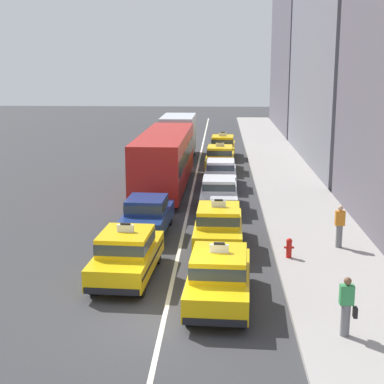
{
  "coord_description": "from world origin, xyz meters",
  "views": [
    {
      "loc": [
        1.55,
        -15.1,
        7.14
      ],
      "look_at": [
        0.27,
        11.02,
        1.3
      ],
      "focal_mm": 54.91,
      "sensor_mm": 36.0,
      "label": 1
    }
  ],
  "objects_px": {
    "bus_left_third": "(165,158)",
    "pedestrian_near_crosswalk": "(340,226)",
    "taxi_left_nearest": "(127,253)",
    "fire_hydrant": "(289,247)",
    "taxi_right_second": "(218,226)",
    "sedan_right_third": "(219,192)",
    "sedan_right_fourth": "(221,173)",
    "pedestrian_mid_block": "(347,307)",
    "taxi_right_nearest": "(219,276)",
    "sedan_left_second": "(147,214)",
    "box_truck_left_fourth": "(179,135)",
    "taxi_right_fifth": "(220,158)",
    "taxi_right_sixth": "(223,146)"
  },
  "relations": [
    {
      "from": "bus_left_third",
      "to": "pedestrian_near_crosswalk",
      "type": "distance_m",
      "value": 13.31
    },
    {
      "from": "taxi_left_nearest",
      "to": "fire_hydrant",
      "type": "relative_size",
      "value": 6.37
    },
    {
      "from": "bus_left_third",
      "to": "taxi_right_second",
      "type": "relative_size",
      "value": 2.45
    },
    {
      "from": "sedan_right_third",
      "to": "sedan_right_fourth",
      "type": "xyz_separation_m",
      "value": [
        0.07,
        5.24,
        0.0
      ]
    },
    {
      "from": "pedestrian_mid_block",
      "to": "taxi_right_second",
      "type": "bearing_deg",
      "value": 113.37
    },
    {
      "from": "sedan_right_third",
      "to": "taxi_left_nearest",
      "type": "bearing_deg",
      "value": -107.52
    },
    {
      "from": "bus_left_third",
      "to": "taxi_right_nearest",
      "type": "distance_m",
      "value": 16.42
    },
    {
      "from": "sedan_left_second",
      "to": "box_truck_left_fourth",
      "type": "xyz_separation_m",
      "value": [
        -0.01,
        19.58,
        0.93
      ]
    },
    {
      "from": "sedan_right_third",
      "to": "taxi_right_fifth",
      "type": "bearing_deg",
      "value": 89.87
    },
    {
      "from": "sedan_right_third",
      "to": "taxi_right_nearest",
      "type": "bearing_deg",
      "value": -89.76
    },
    {
      "from": "sedan_left_second",
      "to": "sedan_right_third",
      "type": "bearing_deg",
      "value": 55.42
    },
    {
      "from": "sedan_left_second",
      "to": "box_truck_left_fourth",
      "type": "relative_size",
      "value": 0.63
    },
    {
      "from": "sedan_left_second",
      "to": "taxi_right_nearest",
      "type": "distance_m",
      "value": 7.85
    },
    {
      "from": "taxi_left_nearest",
      "to": "taxi_right_fifth",
      "type": "relative_size",
      "value": 1.01
    },
    {
      "from": "bus_left_third",
      "to": "sedan_right_fourth",
      "type": "distance_m",
      "value": 3.38
    },
    {
      "from": "taxi_left_nearest",
      "to": "taxi_right_fifth",
      "type": "xyz_separation_m",
      "value": [
        3.06,
        19.97,
        0.0
      ]
    },
    {
      "from": "bus_left_third",
      "to": "taxi_right_second",
      "type": "bearing_deg",
      "value": -73.75
    },
    {
      "from": "taxi_left_nearest",
      "to": "pedestrian_mid_block",
      "type": "relative_size",
      "value": 2.9
    },
    {
      "from": "taxi_right_second",
      "to": "pedestrian_mid_block",
      "type": "distance_m",
      "value": 8.42
    },
    {
      "from": "fire_hydrant",
      "to": "pedestrian_mid_block",
      "type": "bearing_deg",
      "value": -82.95
    },
    {
      "from": "taxi_right_second",
      "to": "sedan_right_third",
      "type": "distance_m",
      "value": 6.09
    },
    {
      "from": "taxi_left_nearest",
      "to": "taxi_right_second",
      "type": "relative_size",
      "value": 1.01
    },
    {
      "from": "taxi_left_nearest",
      "to": "pedestrian_near_crosswalk",
      "type": "xyz_separation_m",
      "value": [
        7.67,
        3.31,
        0.11
      ]
    },
    {
      "from": "taxi_right_nearest",
      "to": "taxi_right_fifth",
      "type": "relative_size",
      "value": 1.01
    },
    {
      "from": "sedan_right_fourth",
      "to": "fire_hydrant",
      "type": "relative_size",
      "value": 5.91
    },
    {
      "from": "sedan_left_second",
      "to": "taxi_right_nearest",
      "type": "xyz_separation_m",
      "value": [
        3.06,
        -7.23,
        0.03
      ]
    },
    {
      "from": "bus_left_third",
      "to": "sedan_right_third",
      "type": "xyz_separation_m",
      "value": [
        3.08,
        -4.5,
        -0.97
      ]
    },
    {
      "from": "taxi_right_nearest",
      "to": "fire_hydrant",
      "type": "distance_m",
      "value": 4.72
    },
    {
      "from": "box_truck_left_fourth",
      "to": "pedestrian_near_crosswalk",
      "type": "bearing_deg",
      "value": -70.44
    },
    {
      "from": "sedan_right_third",
      "to": "taxi_right_sixth",
      "type": "bearing_deg",
      "value": 89.22
    },
    {
      "from": "bus_left_third",
      "to": "box_truck_left_fourth",
      "type": "bearing_deg",
      "value": 89.66
    },
    {
      "from": "taxi_right_nearest",
      "to": "sedan_right_third",
      "type": "relative_size",
      "value": 1.07
    },
    {
      "from": "box_truck_left_fourth",
      "to": "sedan_right_third",
      "type": "xyz_separation_m",
      "value": [
        3.02,
        -15.22,
        -0.93
      ]
    },
    {
      "from": "sedan_right_third",
      "to": "pedestrian_near_crosswalk",
      "type": "bearing_deg",
      "value": -53.72
    },
    {
      "from": "box_truck_left_fourth",
      "to": "taxi_right_nearest",
      "type": "bearing_deg",
      "value": -83.47
    },
    {
      "from": "sedan_right_third",
      "to": "pedestrian_mid_block",
      "type": "bearing_deg",
      "value": -76.39
    },
    {
      "from": "taxi_right_second",
      "to": "pedestrian_near_crosswalk",
      "type": "distance_m",
      "value": 4.63
    },
    {
      "from": "bus_left_third",
      "to": "sedan_right_third",
      "type": "bearing_deg",
      "value": -55.62
    },
    {
      "from": "box_truck_left_fourth",
      "to": "fire_hydrant",
      "type": "height_order",
      "value": "box_truck_left_fourth"
    },
    {
      "from": "taxi_right_second",
      "to": "fire_hydrant",
      "type": "bearing_deg",
      "value": -30.79
    },
    {
      "from": "taxi_left_nearest",
      "to": "sedan_left_second",
      "type": "height_order",
      "value": "taxi_left_nearest"
    },
    {
      "from": "taxi_right_fifth",
      "to": "sedan_right_third",
      "type": "bearing_deg",
      "value": -90.13
    },
    {
      "from": "sedan_left_second",
      "to": "taxi_right_fifth",
      "type": "relative_size",
      "value": 0.95
    },
    {
      "from": "taxi_right_sixth",
      "to": "fire_hydrant",
      "type": "relative_size",
      "value": 6.32
    },
    {
      "from": "sedan_right_fourth",
      "to": "pedestrian_near_crosswalk",
      "type": "bearing_deg",
      "value": -68.46
    },
    {
      "from": "sedan_left_second",
      "to": "taxi_right_sixth",
      "type": "xyz_separation_m",
      "value": [
        3.22,
        20.22,
        0.03
      ]
    },
    {
      "from": "bus_left_third",
      "to": "pedestrian_mid_block",
      "type": "bearing_deg",
      "value": -70.67
    },
    {
      "from": "taxi_right_fifth",
      "to": "fire_hydrant",
      "type": "relative_size",
      "value": 6.32
    },
    {
      "from": "taxi_left_nearest",
      "to": "sedan_left_second",
      "type": "relative_size",
      "value": 1.06
    },
    {
      "from": "taxi_right_fifth",
      "to": "pedestrian_mid_block",
      "type": "height_order",
      "value": "taxi_right_fifth"
    }
  ]
}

